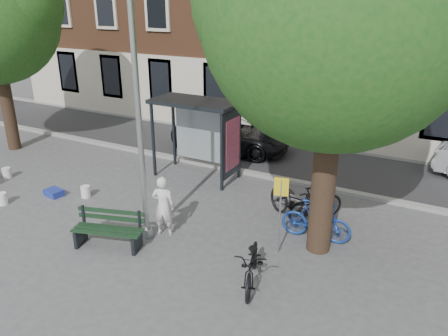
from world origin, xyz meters
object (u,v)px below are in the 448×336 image
painter (163,206)px  bike_b (316,221)px  bike_a (296,203)px  bus_shelter (208,122)px  bench (109,231)px  car_dark (232,135)px  notice_sign (281,199)px  bike_c (252,264)px  bike_d (316,203)px  lamppost (140,131)px

painter → bike_b: painter is taller
bike_b → bike_a: bearing=47.8°
bus_shelter → bench: (0.09, -4.91, -1.51)m
car_dark → notice_sign: (4.42, -6.06, 0.77)m
painter → bike_a: (2.75, 2.15, -0.20)m
bike_c → notice_sign: notice_sign is taller
painter → bike_a: 3.50m
bus_shelter → bike_d: size_ratio=1.69×
bike_b → bike_c: 2.47m
lamppost → painter: bearing=44.3°
bike_c → bike_b: bearing=56.6°
bike_d → car_dark: size_ratio=0.37×
lamppost → car_dark: 7.35m
bike_a → bike_b: 0.92m
bench → notice_sign: 4.22m
bike_a → bench: bearing=164.9°
bus_shelter → notice_sign: 5.04m
bus_shelter → bike_c: bus_shelter is taller
painter → bike_d: 4.09m
bike_b → bus_shelter: bearing=59.2°
bike_a → bike_d: size_ratio=1.33×
bus_shelter → bike_b: bus_shelter is taller
painter → bench: size_ratio=0.89×
bike_c → lamppost: bearing=152.1°
bike_b → car_dark: car_dark is taller
painter → notice_sign: 3.02m
lamppost → bus_shelter: size_ratio=2.14×
bus_shelter → bike_a: bearing=-24.1°
painter → bike_c: (2.86, -0.81, -0.32)m
painter → bike_c: bearing=145.1°
bike_c → car_dark: size_ratio=0.40×
painter → notice_sign: size_ratio=0.82×
bus_shelter → car_dark: bearing=101.7°
notice_sign → bus_shelter: bearing=124.4°
notice_sign → bike_d: bearing=67.2°
bus_shelter → bike_d: bus_shelter is taller
bus_shelter → bench: bus_shelter is taller
bike_b → bike_d: bearing=13.4°
lamppost → bike_a: size_ratio=2.71×
painter → bike_d: painter is taller
bike_d → notice_sign: bearing=121.6°
bench → car_dark: bearing=77.8°
notice_sign → bike_b: bearing=45.3°
bike_b → bench: bearing=117.9°
bench → bike_b: (4.31, 2.70, 0.12)m
bus_shelter → bike_d: 4.50m
painter → notice_sign: notice_sign is taller
lamppost → bike_a: bearing=38.7°
painter → bench: 1.45m
bike_c → notice_sign: size_ratio=0.94×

